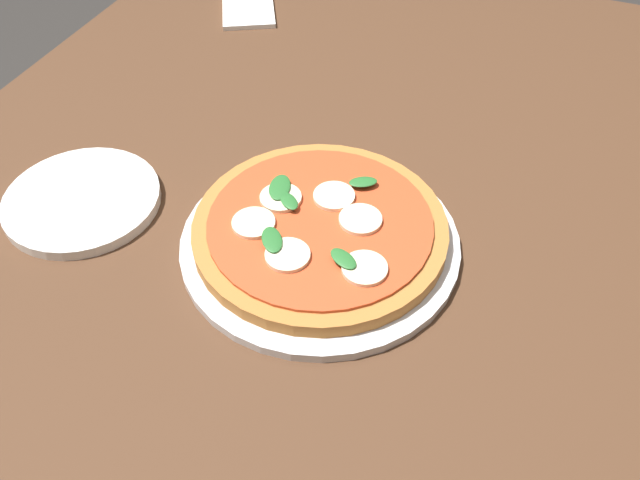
# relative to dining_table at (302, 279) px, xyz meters

# --- Properties ---
(dining_table) EXTENTS (1.53, 1.09, 0.72)m
(dining_table) POSITION_rel_dining_table_xyz_m (0.00, 0.00, 0.00)
(dining_table) COLOR #4C301E
(dining_table) RESTS_ON ground_plane
(serving_tray) EXTENTS (0.33, 0.33, 0.01)m
(serving_tray) POSITION_rel_dining_table_xyz_m (0.01, 0.03, 0.09)
(serving_tray) COLOR silver
(serving_tray) RESTS_ON dining_table
(pizza) EXTENTS (0.30, 0.30, 0.03)m
(pizza) POSITION_rel_dining_table_xyz_m (0.00, 0.02, 0.10)
(pizza) COLOR #B27033
(pizza) RESTS_ON serving_tray
(plate_white) EXTENTS (0.19, 0.19, 0.01)m
(plate_white) POSITION_rel_dining_table_xyz_m (0.05, -0.27, 0.09)
(plate_white) COLOR white
(plate_white) RESTS_ON dining_table
(napkin) EXTENTS (0.16, 0.14, 0.01)m
(napkin) POSITION_rel_dining_table_xyz_m (-0.48, -0.30, 0.08)
(napkin) COLOR white
(napkin) RESTS_ON dining_table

